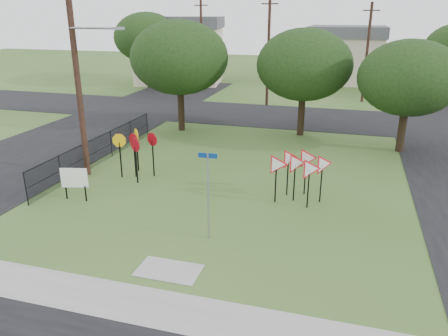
% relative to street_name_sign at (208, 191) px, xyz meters
% --- Properties ---
extents(ground, '(140.00, 140.00, 0.00)m').
position_rel_street_name_sign_xyz_m(ground, '(-0.55, 0.03, -1.82)').
color(ground, '#385C22').
extents(sidewalk, '(30.00, 1.60, 0.02)m').
position_rel_street_name_sign_xyz_m(sidewalk, '(-0.55, -4.17, -1.81)').
color(sidewalk, gray).
rests_on(sidewalk, ground).
extents(planting_strip, '(30.00, 0.80, 0.02)m').
position_rel_street_name_sign_xyz_m(planting_strip, '(-0.55, -5.37, -1.81)').
color(planting_strip, '#385C22').
rests_on(planting_strip, ground).
extents(street_left, '(8.00, 50.00, 0.02)m').
position_rel_street_name_sign_xyz_m(street_left, '(-12.55, 10.03, -1.81)').
color(street_left, black).
rests_on(street_left, ground).
extents(street_far, '(60.00, 8.00, 0.02)m').
position_rel_street_name_sign_xyz_m(street_far, '(-0.55, 20.03, -1.81)').
color(street_far, black).
rests_on(street_far, ground).
extents(curb_pad, '(2.00, 1.20, 0.02)m').
position_rel_street_name_sign_xyz_m(curb_pad, '(-0.55, -2.37, -1.81)').
color(curb_pad, gray).
rests_on(curb_pad, ground).
extents(street_name_sign, '(0.66, 0.07, 3.20)m').
position_rel_street_name_sign_xyz_m(street_name_sign, '(0.00, 0.00, 0.00)').
color(street_name_sign, gray).
rests_on(street_name_sign, ground).
extents(stop_sign_cluster, '(2.09, 1.96, 2.22)m').
position_rel_street_name_sign_xyz_m(stop_sign_cluster, '(-5.30, 4.93, -0.16)').
color(stop_sign_cluster, black).
rests_on(stop_sign_cluster, ground).
extents(yield_sign_cluster, '(2.67, 1.75, 2.18)m').
position_rel_street_name_sign_xyz_m(yield_sign_cluster, '(2.64, 4.27, -0.21)').
color(yield_sign_cluster, black).
rests_on(yield_sign_cluster, ground).
extents(info_board, '(1.13, 0.32, 1.45)m').
position_rel_street_name_sign_xyz_m(info_board, '(-6.55, 1.63, -0.86)').
color(info_board, black).
rests_on(info_board, ground).
extents(utility_pole_main, '(3.55, 0.33, 10.00)m').
position_rel_street_name_sign_xyz_m(utility_pole_main, '(-7.78, 4.52, 3.39)').
color(utility_pole_main, '#3A231B').
rests_on(utility_pole_main, ground).
extents(far_pole_a, '(1.40, 0.24, 9.00)m').
position_rel_street_name_sign_xyz_m(far_pole_a, '(-2.55, 24.03, 2.78)').
color(far_pole_a, '#3A231B').
rests_on(far_pole_a, ground).
extents(far_pole_b, '(1.40, 0.24, 8.50)m').
position_rel_street_name_sign_xyz_m(far_pole_b, '(5.45, 28.03, 2.53)').
color(far_pole_b, '#3A231B').
rests_on(far_pole_b, ground).
extents(far_pole_c, '(1.40, 0.24, 9.00)m').
position_rel_street_name_sign_xyz_m(far_pole_c, '(-10.55, 30.03, 2.78)').
color(far_pole_c, '#3A231B').
rests_on(far_pole_c, ground).
extents(fence_run, '(0.05, 11.55, 1.50)m').
position_rel_street_name_sign_xyz_m(fence_run, '(-8.15, 6.28, -1.04)').
color(fence_run, black).
rests_on(fence_run, ground).
extents(house_left, '(10.58, 8.88, 7.20)m').
position_rel_street_name_sign_xyz_m(house_left, '(-14.55, 34.03, 1.83)').
color(house_left, beige).
rests_on(house_left, ground).
extents(house_mid, '(8.40, 8.40, 6.20)m').
position_rel_street_name_sign_xyz_m(house_mid, '(3.45, 40.03, 1.33)').
color(house_mid, beige).
rests_on(house_mid, ground).
extents(tree_near_left, '(6.40, 6.40, 7.27)m').
position_rel_street_name_sign_xyz_m(tree_near_left, '(-6.55, 14.03, 3.03)').
color(tree_near_left, '#2E2114').
rests_on(tree_near_left, ground).
extents(tree_near_mid, '(6.00, 6.00, 6.80)m').
position_rel_street_name_sign_xyz_m(tree_near_mid, '(1.45, 15.03, 2.72)').
color(tree_near_mid, '#2E2114').
rests_on(tree_near_mid, ground).
extents(tree_near_right, '(5.60, 5.60, 6.33)m').
position_rel_street_name_sign_xyz_m(tree_near_right, '(7.45, 13.03, 2.40)').
color(tree_near_right, '#2E2114').
rests_on(tree_near_right, ground).
extents(tree_far_left, '(6.80, 6.80, 7.73)m').
position_rel_street_name_sign_xyz_m(tree_far_left, '(-16.55, 30.03, 3.35)').
color(tree_far_left, '#2E2114').
rests_on(tree_far_left, ground).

